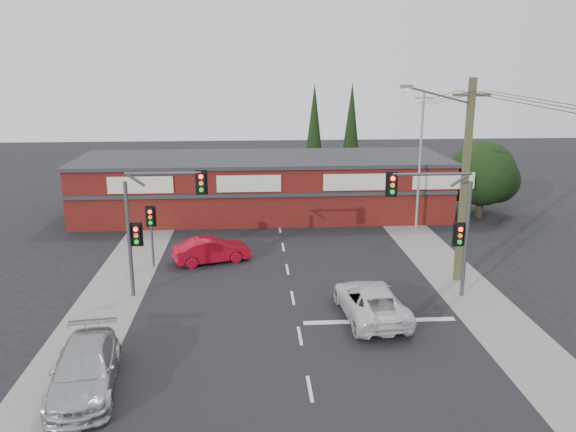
{
  "coord_description": "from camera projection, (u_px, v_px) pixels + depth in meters",
  "views": [
    {
      "loc": [
        -1.84,
        -23.09,
        10.45
      ],
      "look_at": [
        -0.1,
        3.0,
        3.5
      ],
      "focal_mm": 35.0,
      "sensor_mm": 36.0,
      "label": 1
    }
  ],
  "objects": [
    {
      "name": "traffic_mast_right",
      "position": [
        444.0,
        215.0,
        25.46
      ],
      "size": [
        3.96,
        0.27,
        5.97
      ],
      "color": "#47494C",
      "rests_on": "ground"
    },
    {
      "name": "power_lines",
      "position": [
        527.0,
        106.0,
        20.91
      ],
      "size": [
        2.01,
        29.0,
        1.22
      ],
      "color": "black",
      "rests_on": "ground"
    },
    {
      "name": "steel_pole",
      "position": [
        420.0,
        160.0,
        36.01
      ],
      "size": [
        1.2,
        0.16,
        9.0
      ],
      "color": "gray",
      "rests_on": "ground"
    },
    {
      "name": "red_sedan",
      "position": [
        212.0,
        250.0,
        30.92
      ],
      "size": [
        4.45,
        2.69,
        1.38
      ],
      "primitive_type": "imported",
      "rotation": [
        0.0,
        0.0,
        1.88
      ],
      "color": "#A80A1C",
      "rests_on": "ground"
    },
    {
      "name": "verge_left",
      "position": [
        126.0,
        273.0,
        29.34
      ],
      "size": [
        3.0,
        70.0,
        0.02
      ],
      "primitive_type": "cube",
      "color": "gray",
      "rests_on": "ground"
    },
    {
      "name": "conifer_near",
      "position": [
        314.0,
        129.0,
        47.03
      ],
      "size": [
        1.8,
        1.8,
        9.25
      ],
      "color": "#2D2116",
      "rests_on": "ground"
    },
    {
      "name": "ground",
      "position": [
        295.0,
        309.0,
        25.07
      ],
      "size": [
        120.0,
        120.0,
        0.0
      ],
      "primitive_type": "plane",
      "color": "black",
      "rests_on": "ground"
    },
    {
      "name": "traffic_mast_left",
      "position": [
        151.0,
        215.0,
        25.58
      ],
      "size": [
        3.77,
        0.27,
        5.97
      ],
      "color": "#47494C",
      "rests_on": "ground"
    },
    {
      "name": "utility_pole",
      "position": [
        463.0,
        175.0,
        27.1
      ],
      "size": [
        4.38,
        0.59,
        10.0
      ],
      "color": "brown",
      "rests_on": "ground"
    },
    {
      "name": "white_suv",
      "position": [
        371.0,
        301.0,
        24.08
      ],
      "size": [
        2.8,
        5.38,
        1.45
      ],
      "primitive_type": "imported",
      "rotation": [
        0.0,
        0.0,
        3.22
      ],
      "color": "silver",
      "rests_on": "ground"
    },
    {
      "name": "stop_line",
      "position": [
        379.0,
        321.0,
        23.84
      ],
      "size": [
        6.5,
        0.35,
        0.01
      ],
      "primitive_type": "cube",
      "color": "silver",
      "rests_on": "ground"
    },
    {
      "name": "silver_suv",
      "position": [
        85.0,
        370.0,
        18.62
      ],
      "size": [
        2.72,
        5.28,
        1.47
      ],
      "primitive_type": "imported",
      "rotation": [
        0.0,
        0.0,
        0.14
      ],
      "color": "#AEB1B4",
      "rests_on": "ground"
    },
    {
      "name": "lane_dashes",
      "position": [
        300.0,
        336.0,
        22.52
      ],
      "size": [
        0.12,
        32.33,
        0.01
      ],
      "color": "silver",
      "rests_on": "ground"
    },
    {
      "name": "road_strip",
      "position": [
        287.0,
        270.0,
        29.89
      ],
      "size": [
        14.0,
        70.0,
        0.01
      ],
      "primitive_type": "cube",
      "color": "black",
      "rests_on": "ground"
    },
    {
      "name": "shop_building",
      "position": [
        263.0,
        185.0,
        40.84
      ],
      "size": [
        27.3,
        8.4,
        4.22
      ],
      "color": "#4F120F",
      "rests_on": "ground"
    },
    {
      "name": "pedestal_signal",
      "position": [
        151.0,
        224.0,
        29.78
      ],
      "size": [
        0.55,
        0.27,
        3.38
      ],
      "color": "#47494C",
      "rests_on": "ground"
    },
    {
      "name": "verge_right",
      "position": [
        444.0,
        266.0,
        30.43
      ],
      "size": [
        3.0,
        70.0,
        0.02
      ],
      "primitive_type": "cube",
      "color": "gray",
      "rests_on": "ground"
    },
    {
      "name": "conifer_far",
      "position": [
        351.0,
        126.0,
        49.18
      ],
      "size": [
        1.8,
        1.8,
        9.25
      ],
      "color": "#2D2116",
      "rests_on": "ground"
    },
    {
      "name": "tree_cluster",
      "position": [
        482.0,
        176.0,
        40.16
      ],
      "size": [
        5.9,
        5.1,
        5.5
      ],
      "color": "#2D2116",
      "rests_on": "ground"
    }
  ]
}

